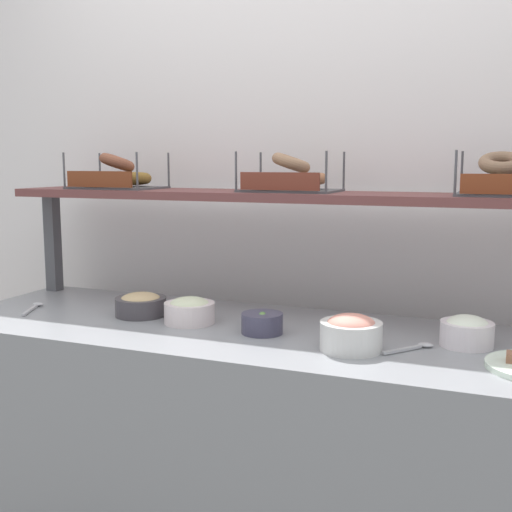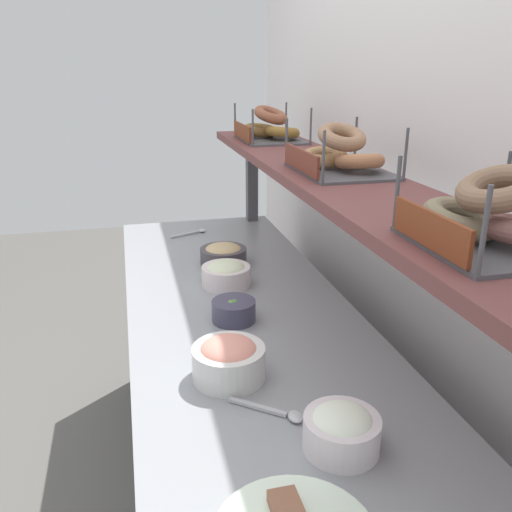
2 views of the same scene
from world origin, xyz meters
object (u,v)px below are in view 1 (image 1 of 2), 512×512
serving_spoon_by_edge (34,307)px  bagel_basket_poppy (500,180)px  bagel_basket_everything (290,178)px  bowl_cream_cheese (467,331)px  bowl_lox_spread (351,332)px  bowl_veggie_mix (262,323)px  serving_spoon_near_plate (415,347)px  bowl_hummus (141,304)px  bowl_potato_salad (189,310)px  bagel_basket_cinnamon_raisin (116,177)px

serving_spoon_by_edge → bagel_basket_poppy: (1.57, 0.31, 0.47)m
bagel_basket_everything → bagel_basket_poppy: 0.69m
bowl_cream_cheese → bowl_lox_spread: size_ratio=0.86×
bagel_basket_everything → bowl_veggie_mix: bearing=-86.1°
serving_spoon_near_plate → serving_spoon_by_edge: same height
serving_spoon_near_plate → bagel_basket_everything: size_ratio=0.44×
bagel_basket_everything → bowl_hummus: bearing=-150.2°
serving_spoon_near_plate → bagel_basket_poppy: bearing=57.6°
bowl_potato_salad → bowl_hummus: 0.21m
bowl_cream_cheese → bowl_hummus: bowl_cream_cheese is taller
bowl_veggie_mix → bowl_lox_spread: size_ratio=0.74×
bowl_potato_salad → bagel_basket_everything: bearing=49.3°
serving_spoon_near_plate → serving_spoon_by_edge: bearing=-179.9°
bowl_hummus → bagel_basket_poppy: 1.26m
bowl_hummus → serving_spoon_near_plate: bowl_hummus is taller
serving_spoon_by_edge → bagel_basket_cinnamon_raisin: bearing=61.6°
bagel_basket_everything → bagel_basket_poppy: bearing=-0.7°
bowl_lox_spread → serving_spoon_by_edge: bearing=176.4°
serving_spoon_by_edge → bagel_basket_everything: bagel_basket_everything is taller
bowl_hummus → serving_spoon_by_edge: size_ratio=1.07×
bowl_cream_cheese → bowl_hummus: bearing=-178.2°
bowl_cream_cheese → bowl_veggie_mix: bowl_cream_cheese is taller
bowl_potato_salad → serving_spoon_by_edge: bowl_potato_salad is taller
bowl_lox_spread → serving_spoon_near_plate: 0.19m
bowl_hummus → bowl_cream_cheese: bearing=1.8°
bowl_lox_spread → serving_spoon_by_edge: size_ratio=1.08×
bowl_hummus → bagel_basket_poppy: bagel_basket_poppy is taller
bowl_cream_cheese → bowl_lox_spread: 0.35m
bowl_lox_spread → bowl_cream_cheese: bearing=28.8°
bagel_basket_cinnamon_raisin → bagel_basket_everything: (0.71, 0.01, 0.00)m
bowl_hummus → bagel_basket_everything: 0.69m
serving_spoon_by_edge → bagel_basket_poppy: bagel_basket_poppy is taller
bowl_cream_cheese → bagel_basket_poppy: bagel_basket_poppy is taller
bagel_basket_poppy → bowl_hummus: bearing=-167.5°
bowl_potato_salad → bowl_cream_cheese: bowl_cream_cheese is taller
bowl_lox_spread → serving_spoon_near_plate: (0.17, 0.08, -0.04)m
bowl_veggie_mix → bagel_basket_poppy: 0.86m
bowl_veggie_mix → serving_spoon_by_edge: size_ratio=0.79×
bowl_lox_spread → bagel_basket_poppy: bearing=46.5°
bowl_lox_spread → bagel_basket_cinnamon_raisin: 1.18m
bowl_hummus → serving_spoon_by_edge: 0.43m
bowl_hummus → bowl_lox_spread: (0.78, -0.13, 0.01)m
bowl_lox_spread → bagel_basket_everything: (-0.32, 0.40, 0.43)m
bowl_hummus → bowl_lox_spread: size_ratio=1.00×
bagel_basket_everything → bowl_potato_salad: bearing=-130.7°
bowl_potato_salad → serving_spoon_near_plate: bowl_potato_salad is taller
bowl_potato_salad → bagel_basket_cinnamon_raisin: 0.69m
bowl_hummus → bowl_veggie_mix: bearing=-6.9°
bowl_potato_salad → bowl_cream_cheese: (0.88, 0.06, 0.00)m
bowl_cream_cheese → bowl_veggie_mix: size_ratio=1.17×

